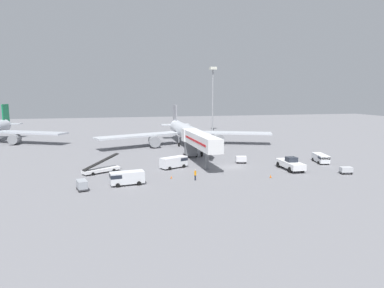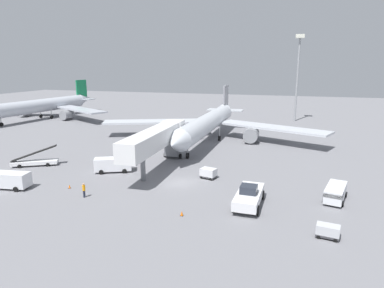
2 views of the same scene
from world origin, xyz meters
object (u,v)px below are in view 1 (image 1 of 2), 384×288
at_px(service_van_outer_right, 174,162).
at_px(safety_cone_alpha, 271,176).
at_px(baggage_cart_near_right, 82,185).
at_px(jet_bridge, 199,140).
at_px(belt_loader_truck, 101,169).
at_px(ground_crew_worker_foreground, 195,175).
at_px(baggage_cart_far_right, 346,170).
at_px(apron_light_mast, 213,87).
at_px(service_van_rear_left, 126,177).
at_px(service_van_mid_left, 321,158).
at_px(baggage_cart_near_left, 241,159).
at_px(safety_cone_bravo, 171,177).
at_px(pushback_tug, 290,164).
at_px(airplane_at_gate, 187,133).

distance_m(service_van_outer_right, safety_cone_alpha, 19.08).
bearing_deg(baggage_cart_near_right, jet_bridge, 34.81).
xyz_separation_m(belt_loader_truck, ground_crew_worker_foreground, (15.77, -9.31, 0.20)).
bearing_deg(baggage_cart_far_right, apron_light_mast, 93.28).
bearing_deg(service_van_rear_left, belt_loader_truck, 113.70).
xyz_separation_m(service_van_rear_left, service_van_mid_left, (41.15, 8.37, -0.19)).
xyz_separation_m(service_van_outer_right, baggage_cart_near_left, (14.60, 1.30, -0.44)).
relative_size(jet_bridge, apron_light_mast, 0.83).
bearing_deg(belt_loader_truck, safety_cone_bravo, -30.85).
bearing_deg(service_van_mid_left, baggage_cart_near_right, -168.23).
bearing_deg(ground_crew_worker_foreground, jet_bridge, 73.27).
distance_m(baggage_cart_near_left, baggage_cart_far_right, 20.36).
xyz_separation_m(service_van_rear_left, baggage_cart_far_right, (39.64, -1.62, -0.52)).
height_order(pushback_tug, belt_loader_truck, belt_loader_truck).
bearing_deg(apron_light_mast, baggage_cart_near_left, -100.75).
relative_size(belt_loader_truck, service_van_outer_right, 1.20).
distance_m(baggage_cart_near_right, ground_crew_worker_foreground, 18.36).
relative_size(baggage_cart_far_right, safety_cone_bravo, 4.48).
bearing_deg(service_van_outer_right, service_van_rear_left, -132.85).
height_order(service_van_mid_left, baggage_cart_near_right, service_van_mid_left).
bearing_deg(jet_bridge, baggage_cart_near_left, -13.24).
xyz_separation_m(baggage_cart_near_left, safety_cone_alpha, (0.42, -13.04, -0.55)).
distance_m(service_van_mid_left, safety_cone_bravo, 33.89).
distance_m(service_van_outer_right, baggage_cart_near_right, 20.56).
xyz_separation_m(service_van_outer_right, baggage_cart_far_right, (29.80, -12.23, -0.53)).
distance_m(pushback_tug, baggage_cart_far_right, 9.89).
height_order(baggage_cart_near_right, baggage_cart_far_right, baggage_cart_near_right).
bearing_deg(ground_crew_worker_foreground, baggage_cart_far_right, -3.83).
relative_size(ground_crew_worker_foreground, apron_light_mast, 0.08).
bearing_deg(baggage_cart_near_right, service_van_outer_right, 36.43).
relative_size(baggage_cart_near_left, apron_light_mast, 0.10).
relative_size(service_van_outer_right, safety_cone_bravo, 11.63).
height_order(airplane_at_gate, baggage_cart_near_left, airplane_at_gate).
bearing_deg(safety_cone_bravo, airplane_at_gate, 73.34).
distance_m(pushback_tug, service_van_mid_left, 10.75).
height_order(airplane_at_gate, baggage_cart_far_right, airplane_at_gate).
distance_m(belt_loader_truck, baggage_cart_near_left, 28.73).
xyz_separation_m(service_van_outer_right, service_van_rear_left, (-9.84, -10.61, -0.01)).
height_order(service_van_mid_left, safety_cone_bravo, service_van_mid_left).
bearing_deg(service_van_mid_left, service_van_rear_left, -168.50).
relative_size(airplane_at_gate, baggage_cart_near_left, 20.56).
relative_size(jet_bridge, service_van_rear_left, 3.59).
height_order(pushback_tug, apron_light_mast, apron_light_mast).
distance_m(baggage_cart_near_left, apron_light_mast, 61.60).
xyz_separation_m(service_van_mid_left, safety_cone_alpha, (-16.30, -9.50, -0.79)).
height_order(airplane_at_gate, belt_loader_truck, airplane_at_gate).
distance_m(airplane_at_gate, safety_cone_alpha, 38.69).
distance_m(pushback_tug, baggage_cart_near_right, 38.49).
distance_m(jet_bridge, belt_loader_truck, 20.78).
height_order(baggage_cart_far_right, safety_cone_alpha, baggage_cart_far_right).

